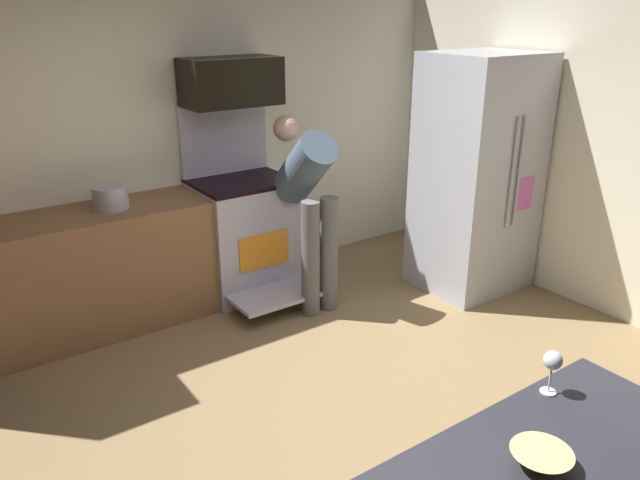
{
  "coord_description": "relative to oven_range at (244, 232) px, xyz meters",
  "views": [
    {
      "loc": [
        -1.77,
        -2.25,
        2.25
      ],
      "look_at": [
        0.01,
        0.3,
        1.05
      ],
      "focal_mm": 34.15,
      "sensor_mm": 36.0,
      "label": 1
    }
  ],
  "objects": [
    {
      "name": "ground_plane",
      "position": [
        -0.41,
        -1.97,
        -0.52
      ],
      "size": [
        5.2,
        4.8,
        0.02
      ],
      "primitive_type": "cube",
      "color": "olive"
    },
    {
      "name": "wall_back",
      "position": [
        -0.41,
        0.37,
        0.79
      ],
      "size": [
        5.2,
        0.12,
        2.6
      ],
      "primitive_type": "cube",
      "color": "#EDE8CC",
      "rests_on": "ground"
    },
    {
      "name": "wall_right",
      "position": [
        2.13,
        -1.97,
        0.79
      ],
      "size": [
        0.12,
        4.8,
        2.6
      ],
      "primitive_type": "cube",
      "color": "#EDE8CC",
      "rests_on": "ground"
    },
    {
      "name": "lower_cabinet_run",
      "position": [
        -1.31,
        0.01,
        -0.06
      ],
      "size": [
        2.4,
        0.6,
        0.9
      ],
      "primitive_type": "cube",
      "color": "brown",
      "rests_on": "ground"
    },
    {
      "name": "oven_range",
      "position": [
        0.0,
        0.0,
        0.0
      ],
      "size": [
        0.76,
        1.03,
        1.53
      ],
      "color": "#B7B4C9",
      "rests_on": "ground"
    },
    {
      "name": "microwave",
      "position": [
        0.0,
        0.09,
        1.2
      ],
      "size": [
        0.74,
        0.38,
        0.36
      ],
      "primitive_type": "cube",
      "color": "black",
      "rests_on": "oven_range"
    },
    {
      "name": "refrigerator",
      "position": [
        1.62,
        -1.0,
        0.45
      ],
      "size": [
        0.85,
        0.75,
        1.92
      ],
      "color": "#B0B5C1",
      "rests_on": "ground"
    },
    {
      "name": "person_cook",
      "position": [
        0.28,
        -0.55,
        0.38
      ],
      "size": [
        0.31,
        0.66,
        1.47
      ],
      "color": "#5F5F5F",
      "rests_on": "ground"
    },
    {
      "name": "mixing_bowl_large",
      "position": [
        -0.74,
        -3.36,
        0.42
      ],
      "size": [
        0.2,
        0.2,
        0.06
      ],
      "primitive_type": "cone",
      "rotation": [
        3.14,
        0.0,
        0.0
      ],
      "color": "#E6CF7A",
      "rests_on": "counter_island"
    },
    {
      "name": "wine_glass_near",
      "position": [
        -0.38,
        -3.13,
        0.52
      ],
      "size": [
        0.07,
        0.07,
        0.18
      ],
      "color": "silver",
      "rests_on": "counter_island"
    },
    {
      "name": "stock_pot",
      "position": [
        -1.03,
        0.01,
        0.47
      ],
      "size": [
        0.25,
        0.25,
        0.16
      ],
      "primitive_type": "cylinder",
      "color": "#AFB0B5",
      "rests_on": "lower_cabinet_run"
    }
  ]
}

